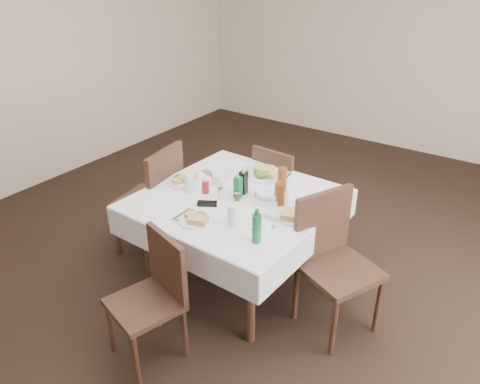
{
  "coord_description": "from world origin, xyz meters",
  "views": [
    {
      "loc": [
        1.74,
        -2.74,
        2.43
      ],
      "look_at": [
        -0.06,
        -0.15,
        0.8
      ],
      "focal_mm": 35.0,
      "sensor_mm": 36.0,
      "label": 1
    }
  ],
  "objects_px": {
    "chair_west": "(156,195)",
    "bread_basket": "(269,196)",
    "water_w": "(190,183)",
    "water_e": "(284,196)",
    "coffee_mug": "(217,180)",
    "water_s": "(233,215)",
    "chair_east": "(331,253)",
    "chair_south": "(155,290)",
    "oil_cruet_green": "(238,186)",
    "ketchup_bottle": "(205,186)",
    "chair_north": "(278,186)",
    "water_n": "(250,172)",
    "dining_table": "(236,207)",
    "green_bottle": "(257,228)",
    "oil_cruet_dark": "(243,182)"
  },
  "relations": [
    {
      "from": "water_e",
      "to": "ketchup_bottle",
      "type": "xyz_separation_m",
      "value": [
        -0.58,
        -0.19,
        -0.01
      ]
    },
    {
      "from": "chair_north",
      "to": "oil_cruet_dark",
      "type": "height_order",
      "value": "oil_cruet_dark"
    },
    {
      "from": "chair_west",
      "to": "oil_cruet_green",
      "type": "distance_m",
      "value": 0.86
    },
    {
      "from": "chair_south",
      "to": "coffee_mug",
      "type": "height_order",
      "value": "chair_south"
    },
    {
      "from": "water_s",
      "to": "water_w",
      "type": "xyz_separation_m",
      "value": [
        -0.56,
        0.22,
        -0.0
      ]
    },
    {
      "from": "chair_west",
      "to": "ketchup_bottle",
      "type": "height_order",
      "value": "chair_west"
    },
    {
      "from": "ketchup_bottle",
      "to": "coffee_mug",
      "type": "xyz_separation_m",
      "value": [
        -0.01,
        0.16,
        -0.02
      ]
    },
    {
      "from": "chair_south",
      "to": "water_w",
      "type": "distance_m",
      "value": 0.95
    },
    {
      "from": "chair_south",
      "to": "coffee_mug",
      "type": "xyz_separation_m",
      "value": [
        -0.26,
        1.01,
        0.31
      ]
    },
    {
      "from": "chair_east",
      "to": "oil_cruet_green",
      "type": "relative_size",
      "value": 4.63
    },
    {
      "from": "chair_west",
      "to": "oil_cruet_green",
      "type": "xyz_separation_m",
      "value": [
        0.81,
        0.07,
        0.28
      ]
    },
    {
      "from": "dining_table",
      "to": "coffee_mug",
      "type": "relative_size",
      "value": 10.74
    },
    {
      "from": "chair_east",
      "to": "water_n",
      "type": "height_order",
      "value": "chair_east"
    },
    {
      "from": "water_e",
      "to": "oil_cruet_green",
      "type": "xyz_separation_m",
      "value": [
        -0.33,
        -0.11,
        0.03
      ]
    },
    {
      "from": "chair_west",
      "to": "coffee_mug",
      "type": "bearing_deg",
      "value": 15.57
    },
    {
      "from": "chair_west",
      "to": "water_n",
      "type": "bearing_deg",
      "value": 30.07
    },
    {
      "from": "dining_table",
      "to": "oil_cruet_dark",
      "type": "relative_size",
      "value": 6.15
    },
    {
      "from": "ketchup_bottle",
      "to": "oil_cruet_green",
      "type": "bearing_deg",
      "value": 18.37
    },
    {
      "from": "ketchup_bottle",
      "to": "coffee_mug",
      "type": "height_order",
      "value": "ketchup_bottle"
    },
    {
      "from": "chair_south",
      "to": "oil_cruet_green",
      "type": "relative_size",
      "value": 4.05
    },
    {
      "from": "chair_south",
      "to": "water_s",
      "type": "relative_size",
      "value": 5.88
    },
    {
      "from": "chair_west",
      "to": "water_w",
      "type": "distance_m",
      "value": 0.51
    },
    {
      "from": "chair_north",
      "to": "ketchup_bottle",
      "type": "relative_size",
      "value": 7.33
    },
    {
      "from": "water_e",
      "to": "green_bottle",
      "type": "distance_m",
      "value": 0.55
    },
    {
      "from": "chair_east",
      "to": "dining_table",
      "type": "bearing_deg",
      "value": -179.92
    },
    {
      "from": "chair_south",
      "to": "ketchup_bottle",
      "type": "height_order",
      "value": "ketchup_bottle"
    },
    {
      "from": "chair_west",
      "to": "bread_basket",
      "type": "xyz_separation_m",
      "value": [
        1.02,
        0.17,
        0.22
      ]
    },
    {
      "from": "chair_north",
      "to": "water_w",
      "type": "relative_size",
      "value": 6.26
    },
    {
      "from": "chair_east",
      "to": "coffee_mug",
      "type": "relative_size",
      "value": 7.55
    },
    {
      "from": "chair_north",
      "to": "dining_table",
      "type": "bearing_deg",
      "value": -84.07
    },
    {
      "from": "oil_cruet_green",
      "to": "chair_south",
      "type": "bearing_deg",
      "value": -89.9
    },
    {
      "from": "oil_cruet_dark",
      "to": "water_n",
      "type": "bearing_deg",
      "value": 112.85
    },
    {
      "from": "chair_south",
      "to": "oil_cruet_green",
      "type": "xyz_separation_m",
      "value": [
        -0.0,
        0.93,
        0.36
      ]
    },
    {
      "from": "chair_east",
      "to": "water_w",
      "type": "relative_size",
      "value": 6.98
    },
    {
      "from": "chair_west",
      "to": "water_w",
      "type": "bearing_deg",
      "value": -6.84
    },
    {
      "from": "chair_west",
      "to": "oil_cruet_dark",
      "type": "distance_m",
      "value": 0.86
    },
    {
      "from": "water_n",
      "to": "water_s",
      "type": "distance_m",
      "value": 0.74
    },
    {
      "from": "chair_south",
      "to": "chair_east",
      "type": "height_order",
      "value": "chair_east"
    },
    {
      "from": "water_n",
      "to": "water_w",
      "type": "relative_size",
      "value": 0.82
    },
    {
      "from": "dining_table",
      "to": "chair_north",
      "type": "xyz_separation_m",
      "value": [
        -0.08,
        0.78,
        -0.17
      ]
    },
    {
      "from": "chair_north",
      "to": "oil_cruet_green",
      "type": "bearing_deg",
      "value": -83.51
    },
    {
      "from": "chair_west",
      "to": "chair_north",
      "type": "bearing_deg",
      "value": 49.45
    },
    {
      "from": "bread_basket",
      "to": "chair_north",
      "type": "bearing_deg",
      "value": 114.41
    },
    {
      "from": "bread_basket",
      "to": "coffee_mug",
      "type": "distance_m",
      "value": 0.48
    },
    {
      "from": "water_w",
      "to": "water_e",
      "type": "bearing_deg",
      "value": 18.36
    },
    {
      "from": "water_s",
      "to": "chair_south",
      "type": "bearing_deg",
      "value": -108.19
    },
    {
      "from": "chair_south",
      "to": "water_w",
      "type": "height_order",
      "value": "water_w"
    },
    {
      "from": "chair_east",
      "to": "ketchup_bottle",
      "type": "xyz_separation_m",
      "value": [
        -1.04,
        -0.07,
        0.25
      ]
    },
    {
      "from": "dining_table",
      "to": "water_w",
      "type": "distance_m",
      "value": 0.41
    },
    {
      "from": "green_bottle",
      "to": "chair_north",
      "type": "bearing_deg",
      "value": 113.95
    }
  ]
}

